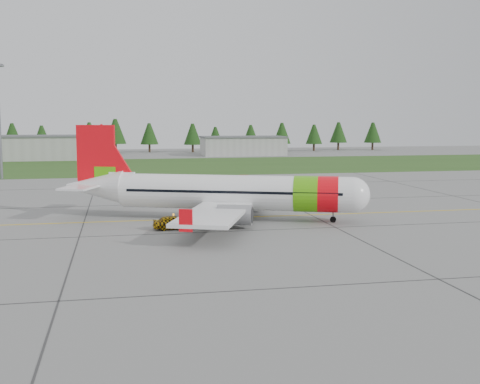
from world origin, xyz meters
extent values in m
plane|color=gray|center=(0.00, 0.00, 0.00)|extent=(320.00, 320.00, 0.00)
cylinder|color=white|center=(0.93, 6.64, 2.98)|extent=(24.67, 12.42, 3.75)
sphere|color=white|center=(12.59, 2.17, 2.98)|extent=(3.75, 3.75, 3.75)
cone|color=white|center=(-13.88, 12.30, 3.31)|extent=(7.62, 5.90, 3.75)
cube|color=black|center=(12.86, 2.07, 3.31)|extent=(2.33, 2.88, 0.54)
cylinder|color=#55B60D|center=(8.10, 3.89, 2.98)|extent=(3.70, 4.47, 3.83)
cylinder|color=#FB0813|center=(10.26, 3.07, 2.98)|extent=(3.34, 4.33, 3.83)
cube|color=white|center=(0.48, 6.81, 1.92)|extent=(15.92, 30.60, 0.35)
cube|color=#FB0813|center=(5.04, 21.42, 2.45)|extent=(1.14, 0.57, 1.92)
cube|color=#FB0813|center=(-5.88, -7.12, 2.45)|extent=(1.14, 0.57, 1.92)
cylinder|color=gray|center=(3.71, 11.23, 1.39)|extent=(3.95, 3.12, 2.02)
cylinder|color=gray|center=(-0.06, 1.36, 1.39)|extent=(3.95, 3.12, 2.02)
cube|color=#FB0813|center=(-13.70, 12.23, 6.53)|extent=(4.25, 1.90, 7.30)
cube|color=#55B60D|center=(-12.71, 11.85, 4.42)|extent=(2.48, 1.27, 2.31)
cube|color=white|center=(-14.33, 12.47, 3.55)|extent=(6.82, 11.42, 0.21)
cylinder|color=slate|center=(10.80, 2.86, 0.67)|extent=(0.17, 0.17, 1.35)
cylinder|color=black|center=(10.80, 2.86, 0.33)|extent=(0.71, 0.48, 0.65)
cylinder|color=slate|center=(0.54, 9.66, 0.91)|extent=(0.21, 0.21, 1.83)
cylinder|color=black|center=(0.18, 9.80, 0.50)|extent=(1.09, 0.76, 1.00)
cylinder|color=slate|center=(-1.38, 4.64, 0.91)|extent=(0.21, 0.21, 1.83)
cylinder|color=black|center=(-1.74, 4.78, 0.50)|extent=(1.09, 0.76, 1.00)
imported|color=#E5AB0C|center=(-6.07, 2.23, 2.03)|extent=(1.43, 1.67, 4.06)
cube|color=#30561E|center=(0.00, 82.00, 0.01)|extent=(320.00, 50.00, 0.03)
cube|color=gold|center=(0.00, 8.00, 0.01)|extent=(120.00, 0.25, 0.02)
cube|color=#A8A8A3|center=(-30.00, 110.00, 3.00)|extent=(32.00, 14.00, 6.00)
cube|color=#A8A8A3|center=(25.00, 118.00, 2.60)|extent=(24.00, 12.00, 5.20)
camera|label=1|loc=(-11.27, -56.48, 10.93)|focal=45.00mm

